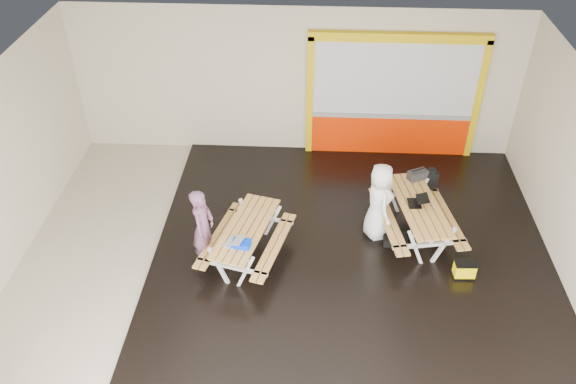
# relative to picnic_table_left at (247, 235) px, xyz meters

# --- Properties ---
(room) EXTENTS (10.02, 8.02, 3.52)m
(room) POSITION_rel_picnic_table_left_xyz_m (0.72, -0.08, 1.15)
(room) COLOR beige
(room) RESTS_ON ground
(deck) EXTENTS (7.50, 7.98, 0.05)m
(deck) POSITION_rel_picnic_table_left_xyz_m (1.97, -0.08, -0.57)
(deck) COLOR black
(deck) RESTS_ON room
(kiosk) EXTENTS (3.88, 0.16, 3.00)m
(kiosk) POSITION_rel_picnic_table_left_xyz_m (2.92, 3.85, 0.85)
(kiosk) COLOR #F32C00
(kiosk) RESTS_ON room
(picnic_table_left) EXTENTS (1.76, 2.21, 0.78)m
(picnic_table_left) POSITION_rel_picnic_table_left_xyz_m (0.00, 0.00, 0.00)
(picnic_table_left) COLOR tan
(picnic_table_left) RESTS_ON deck
(picnic_table_right) EXTENTS (1.75, 2.28, 0.82)m
(picnic_table_right) POSITION_rel_picnic_table_left_xyz_m (3.21, 0.81, 0.03)
(picnic_table_right) COLOR tan
(picnic_table_right) RESTS_ON deck
(person_left) EXTENTS (0.47, 0.64, 1.60)m
(person_left) POSITION_rel_picnic_table_left_xyz_m (-0.77, -0.10, 0.22)
(person_left) COLOR #6D4562
(person_left) RESTS_ON deck
(person_right) EXTENTS (0.67, 0.88, 1.61)m
(person_right) POSITION_rel_picnic_table_left_xyz_m (2.45, 0.81, 0.26)
(person_right) COLOR white
(person_right) RESTS_ON deck
(laptop_left) EXTENTS (0.41, 0.39, 0.14)m
(laptop_left) POSITION_rel_picnic_table_left_xyz_m (-0.16, -0.46, 0.23)
(laptop_left) COLOR silver
(laptop_left) RESTS_ON picnic_table_left
(laptop_right) EXTENTS (0.39, 0.35, 0.16)m
(laptop_right) POSITION_rel_picnic_table_left_xyz_m (3.17, 0.82, 0.27)
(laptop_right) COLOR black
(laptop_right) RESTS_ON picnic_table_right
(blue_pouch) EXTENTS (0.35, 0.27, 0.09)m
(blue_pouch) POSITION_rel_picnic_table_left_xyz_m (-0.03, -0.50, 0.23)
(blue_pouch) COLOR #0035F1
(blue_pouch) RESTS_ON picnic_table_left
(toolbox) EXTENTS (0.44, 0.35, 0.23)m
(toolbox) POSITION_rel_picnic_table_left_xyz_m (3.28, 1.66, 0.31)
(toolbox) COLOR black
(toolbox) RESTS_ON picnic_table_right
(backpack) EXTENTS (0.30, 0.24, 0.45)m
(backpack) POSITION_rel_picnic_table_left_xyz_m (3.57, 1.77, 0.16)
(backpack) COLOR black
(backpack) RESTS_ON picnic_table_right
(dark_case) EXTENTS (0.45, 0.34, 0.17)m
(dark_case) POSITION_rel_picnic_table_left_xyz_m (2.81, 0.57, -0.46)
(dark_case) COLOR black
(dark_case) RESTS_ON deck
(fluke_bag) EXTENTS (0.40, 0.27, 0.33)m
(fluke_bag) POSITION_rel_picnic_table_left_xyz_m (3.97, -0.29, -0.39)
(fluke_bag) COLOR black
(fluke_bag) RESTS_ON deck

